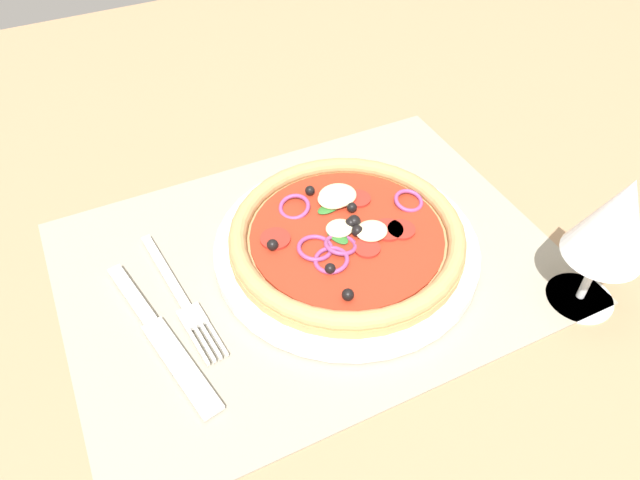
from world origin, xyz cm
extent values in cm
cube|color=#9E7A56|center=(0.00, 0.00, -1.20)|extent=(190.00, 140.00, 2.40)
cube|color=gray|center=(0.00, 0.00, 0.20)|extent=(48.98, 35.92, 0.40)
cylinder|color=silver|center=(-3.84, 0.66, 1.11)|extent=(27.11, 27.11, 1.42)
cylinder|color=tan|center=(-3.84, 0.66, 2.32)|extent=(23.94, 23.94, 1.00)
torus|color=tan|center=(-3.84, 0.66, 3.18)|extent=(23.83, 23.83, 1.80)
cylinder|color=#A82D19|center=(-3.84, 0.66, 2.97)|extent=(19.63, 19.63, 0.30)
ellipsoid|color=beige|center=(-5.35, -4.38, 3.73)|extent=(4.12, 3.71, 1.24)
ellipsoid|color=beige|center=(-4.87, -4.20, 3.66)|extent=(3.60, 3.24, 1.08)
ellipsoid|color=beige|center=(-3.35, 0.38, 3.54)|extent=(2.86, 2.57, 0.86)
ellipsoid|color=beige|center=(-6.02, 1.80, 3.61)|extent=(3.29, 2.97, 0.99)
sphere|color=black|center=(-4.69, 1.25, 3.71)|extent=(1.19, 1.19, 1.19)
sphere|color=black|center=(3.69, -0.65, 3.69)|extent=(1.14, 1.14, 1.14)
sphere|color=black|center=(-4.63, -0.05, 3.71)|extent=(1.19, 1.19, 1.19)
sphere|color=black|center=(-5.88, -2.12, 3.65)|extent=(1.06, 1.06, 1.06)
sphere|color=black|center=(-0.04, 4.55, 3.64)|extent=(1.04, 1.04, 1.04)
sphere|color=black|center=(-5.00, -0.09, 3.79)|extent=(1.35, 1.35, 1.35)
sphere|color=black|center=(-3.10, -6.49, 3.64)|extent=(1.06, 1.06, 1.06)
sphere|color=black|center=(-0.19, 8.13, 3.69)|extent=(1.14, 1.14, 1.14)
torus|color=#8E3D75|center=(-2.45, 1.96, 3.37)|extent=(3.44, 3.39, 1.29)
torus|color=#8E3D75|center=(0.14, 1.27, 3.37)|extent=(3.64, 3.62, 0.68)
torus|color=#8E3D75|center=(-11.96, -0.69, 3.37)|extent=(3.24, 3.21, 1.20)
torus|color=#8E3D75|center=(-0.63, -5.10, 3.37)|extent=(3.48, 3.40, 1.56)
torus|color=#8E3D75|center=(-0.70, 3.40, 3.37)|extent=(3.51, 3.49, 0.77)
cylinder|color=#A3281E|center=(2.97, -1.69, 3.27)|extent=(3.05, 3.05, 0.30)
cylinder|color=#A3281E|center=(-7.77, 2.08, 3.27)|extent=(3.16, 3.16, 0.30)
cylinder|color=#A3281E|center=(-4.64, 3.44, 3.27)|extent=(2.61, 2.61, 0.30)
cylinder|color=#A3281E|center=(-7.34, -3.42, 3.27)|extent=(2.71, 2.71, 0.30)
cylinder|color=#A3281E|center=(-9.02, 2.66, 3.27)|extent=(2.84, 2.84, 0.30)
ellipsoid|color=#2D6B28|center=(-3.87, -3.41, 3.32)|extent=(2.99, 1.84, 0.30)
ellipsoid|color=#2D6B28|center=(-2.72, 0.72, 3.32)|extent=(2.13, 3.08, 0.30)
cube|color=silver|center=(13.81, -4.83, 0.62)|extent=(2.08, 11.19, 0.44)
cube|color=silver|center=(13.08, 1.97, 0.62)|extent=(2.46, 2.74, 0.44)
cube|color=silver|center=(13.61, 5.46, 0.62)|extent=(0.78, 4.33, 0.44)
cube|color=silver|center=(13.01, 5.40, 0.62)|extent=(0.78, 4.33, 0.44)
cube|color=silver|center=(12.42, 5.34, 0.62)|extent=(0.78, 4.33, 0.44)
cube|color=silver|center=(11.82, 5.27, 0.62)|extent=(0.78, 4.33, 0.44)
cube|color=silver|center=(17.54, -3.15, 0.71)|extent=(2.93, 8.49, 0.62)
cube|color=silver|center=(15.57, 6.65, 0.62)|extent=(4.25, 11.77, 0.44)
cylinder|color=silver|center=(-21.57, 15.77, 0.20)|extent=(6.40, 6.40, 0.40)
cylinder|color=silver|center=(-21.57, 15.77, 3.40)|extent=(0.80, 0.80, 6.00)
cone|color=silver|center=(-21.57, 15.77, 10.65)|extent=(7.20, 7.20, 8.50)
cone|color=orange|center=(-21.57, 15.77, 10.24)|extent=(5.93, 5.93, 6.88)
camera|label=1|loc=(17.18, 37.76, 44.95)|focal=33.28mm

